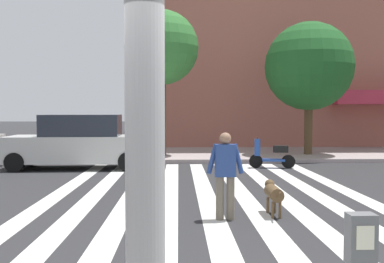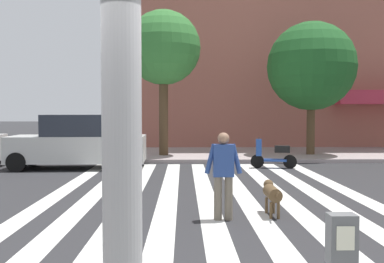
# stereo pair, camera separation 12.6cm
# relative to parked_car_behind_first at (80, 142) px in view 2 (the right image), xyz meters

# --- Properties ---
(ground_plane) EXTENTS (160.00, 160.00, 0.00)m
(ground_plane) POSITION_rel_parked_car_behind_first_xyz_m (3.84, -5.81, -0.93)
(ground_plane) COLOR #2B2B2D
(sidewalk_far) EXTENTS (80.00, 6.00, 0.15)m
(sidewalk_far) POSITION_rel_parked_car_behind_first_xyz_m (3.84, 4.40, -0.85)
(sidewalk_far) COLOR #A39493
(sidewalk_far) RESTS_ON ground_plane
(crosswalk_stripes) EXTENTS (7.65, 13.82, 0.01)m
(crosswalk_stripes) POSITION_rel_parked_car_behind_first_xyz_m (4.23, -5.81, -0.92)
(crosswalk_stripes) COLOR silver
(crosswalk_stripes) RESTS_ON ground_plane
(parked_car_behind_first) EXTENTS (4.76, 2.04, 1.91)m
(parked_car_behind_first) POSITION_rel_parked_car_behind_first_xyz_m (0.00, 0.00, 0.00)
(parked_car_behind_first) COLOR beige
(parked_car_behind_first) RESTS_ON ground_plane
(parked_scooter) EXTENTS (1.63, 0.56, 1.11)m
(parked_scooter) POSITION_rel_parked_car_behind_first_xyz_m (6.91, -0.10, -0.45)
(parked_scooter) COLOR black
(parked_scooter) RESTS_ON ground_plane
(street_tree_nearest) EXTENTS (3.19, 3.19, 6.21)m
(street_tree_nearest) POSITION_rel_parked_car_behind_first_xyz_m (2.84, 3.29, 3.79)
(street_tree_nearest) COLOR #4C3823
(street_tree_nearest) RESTS_ON sidewalk_far
(street_tree_middle) EXTENTS (3.85, 3.85, 5.77)m
(street_tree_middle) POSITION_rel_parked_car_behind_first_xyz_m (9.27, 3.46, 3.06)
(street_tree_middle) COLOR #4C3823
(street_tree_middle) RESTS_ON sidewalk_far
(pedestrian_dog_walker) EXTENTS (0.70, 0.24, 1.64)m
(pedestrian_dog_walker) POSITION_rel_parked_car_behind_first_xyz_m (4.44, -7.60, -0.00)
(pedestrian_dog_walker) COLOR #6B6051
(pedestrian_dog_walker) RESTS_ON ground_plane
(dog_on_leash) EXTENTS (0.26, 1.05, 0.65)m
(dog_on_leash) POSITION_rel_parked_car_behind_first_xyz_m (5.42, -7.25, -0.49)
(dog_on_leash) COLOR brown
(dog_on_leash) RESTS_ON ground_plane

